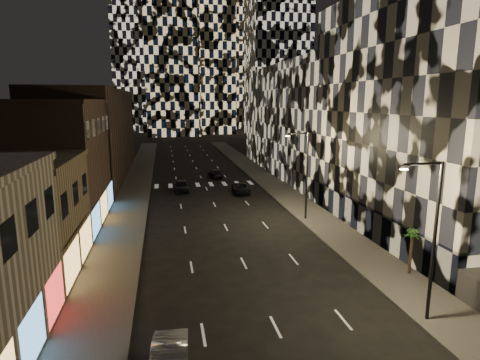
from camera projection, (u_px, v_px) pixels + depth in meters
name	position (u px, v px, depth m)	size (l,w,h in m)	color
sidewalk_left	(135.00, 187.00, 57.87)	(4.00, 120.00, 0.15)	#47443F
sidewalk_right	(269.00, 181.00, 61.53)	(4.00, 120.00, 0.15)	#47443F
curb_left	(150.00, 186.00, 58.26)	(0.20, 120.00, 0.15)	#4C4C47
curb_right	(256.00, 182.00, 61.15)	(0.20, 120.00, 0.15)	#4C4C47
retail_tan	(2.00, 222.00, 27.88)	(10.00, 10.00, 8.00)	#776547
retail_brown	(48.00, 165.00, 39.54)	(10.00, 15.00, 12.00)	#443027
retail_filler_left	(93.00, 134.00, 64.88)	(10.00, 40.00, 14.00)	#443027
midrise_right	(448.00, 115.00, 36.66)	(16.00, 25.00, 22.00)	#232326
midrise_base	(364.00, 219.00, 37.10)	(0.60, 25.00, 3.00)	#383838
midrise_filler_right	(316.00, 120.00, 68.37)	(16.00, 40.00, 18.00)	#232326
streetlight_near	(431.00, 231.00, 21.66)	(2.55, 0.25, 9.00)	black
streetlight_far	(305.00, 170.00, 40.93)	(2.55, 0.25, 9.00)	black
car_dark_midlane	(182.00, 186.00, 54.97)	(1.85, 4.60, 1.57)	black
car_dark_oncoming	(215.00, 173.00, 65.24)	(1.82, 4.48, 1.30)	black
car_dark_rightlane	(241.00, 188.00, 53.95)	(2.16, 4.69, 1.30)	black
palm_tree	(412.00, 237.00, 28.13)	(1.65, 1.68, 3.28)	#47331E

